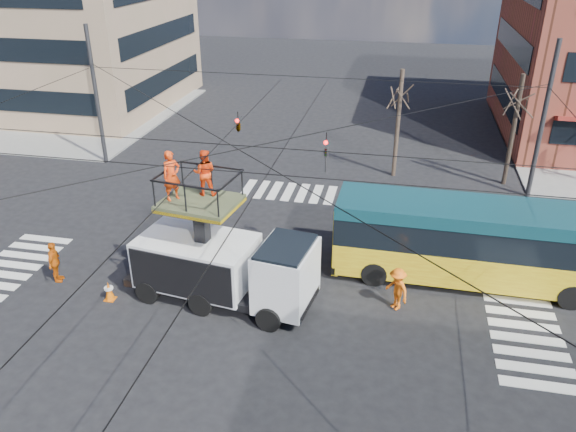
% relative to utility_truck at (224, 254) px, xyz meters
% --- Properties ---
extents(ground, '(120.00, 120.00, 0.00)m').
position_rel_utility_truck_xyz_m(ground, '(0.67, 0.16, -1.94)').
color(ground, black).
rests_on(ground, ground).
extents(sidewalk_nw, '(18.00, 18.00, 0.12)m').
position_rel_utility_truck_xyz_m(sidewalk_nw, '(-20.33, 21.16, -1.88)').
color(sidewalk_nw, slate).
rests_on(sidewalk_nw, ground).
extents(crosswalks, '(22.40, 22.40, 0.02)m').
position_rel_utility_truck_xyz_m(crosswalks, '(0.67, 0.16, -1.93)').
color(crosswalks, silver).
rests_on(crosswalks, ground).
extents(overhead_network, '(24.24, 24.24, 8.00)m').
position_rel_utility_truck_xyz_m(overhead_network, '(0.59, 0.57, 2.35)').
color(overhead_network, '#2D2D30').
rests_on(overhead_network, ground).
extents(tree_a, '(2.00, 2.00, 6.00)m').
position_rel_utility_truck_xyz_m(tree_a, '(5.67, 13.66, 2.69)').
color(tree_a, '#382B21').
rests_on(tree_a, ground).
extents(tree_b, '(2.00, 2.00, 6.00)m').
position_rel_utility_truck_xyz_m(tree_b, '(11.67, 13.66, 2.69)').
color(tree_b, '#382B21').
rests_on(tree_b, ground).
extents(utility_truck, '(7.26, 3.45, 5.71)m').
position_rel_utility_truck_xyz_m(utility_truck, '(0.00, 0.00, 0.00)').
color(utility_truck, black).
rests_on(utility_truck, ground).
extents(city_bus, '(11.02, 2.79, 3.20)m').
position_rel_utility_truck_xyz_m(city_bus, '(9.17, 3.21, -0.22)').
color(city_bus, '#C29112').
rests_on(city_bus, ground).
extents(traffic_cone, '(0.36, 0.36, 0.77)m').
position_rel_utility_truck_xyz_m(traffic_cone, '(-4.24, -0.93, -1.55)').
color(traffic_cone, '#DB5F09').
rests_on(traffic_cone, ground).
extents(worker_ground, '(0.66, 1.07, 1.70)m').
position_rel_utility_truck_xyz_m(worker_ground, '(-6.87, -0.17, -1.09)').
color(worker_ground, '#D05B0D').
rests_on(worker_ground, ground).
extents(flagger, '(1.17, 1.21, 1.65)m').
position_rel_utility_truck_xyz_m(flagger, '(6.22, 0.68, -1.11)').
color(flagger, orange).
rests_on(flagger, ground).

